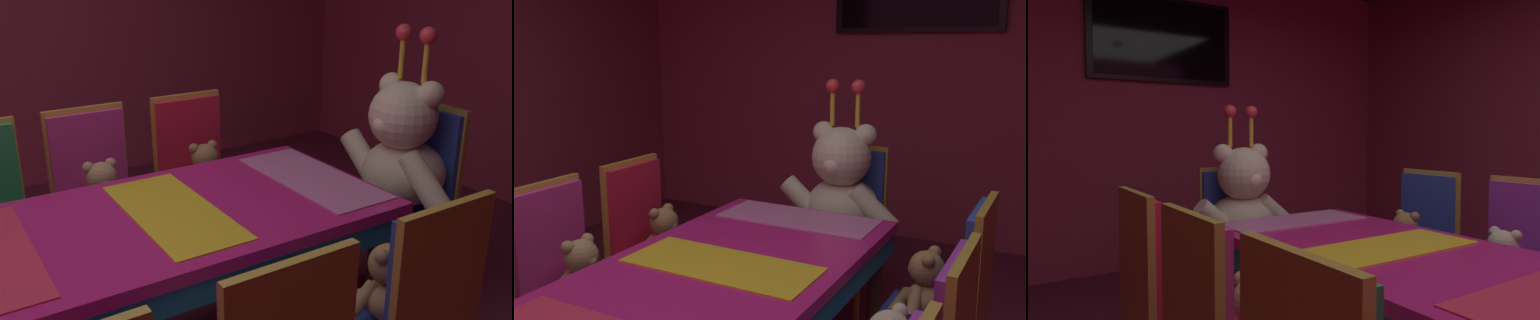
% 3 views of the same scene
% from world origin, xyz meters
% --- Properties ---
extents(wall_back, '(5.20, 0.12, 2.80)m').
position_xyz_m(wall_back, '(0.00, 3.20, 1.40)').
color(wall_back, '#99334C').
rests_on(wall_back, ground_plane).
extents(banquet_table, '(0.90, 2.44, 0.75)m').
position_xyz_m(banquet_table, '(0.00, 0.00, 0.65)').
color(banquet_table, '#C61E72').
rests_on(banquet_table, ground_plane).
extents(chair_left_3, '(0.42, 0.41, 0.98)m').
position_xyz_m(chair_left_3, '(-0.82, 0.84, 0.60)').
color(chair_left_3, red).
rests_on(chair_left_3, ground_plane).
extents(teddy_left_3, '(0.25, 0.32, 0.30)m').
position_xyz_m(teddy_left_3, '(-0.68, 0.84, 0.59)').
color(teddy_left_3, '#9E7247').
rests_on(teddy_left_3, chair_left_3).
extents(chair_right_2, '(0.42, 0.41, 0.98)m').
position_xyz_m(chair_right_2, '(0.84, 0.27, 0.60)').
color(chair_right_2, purple).
rests_on(chair_right_2, ground_plane).
extents(teddy_right_2, '(0.24, 0.31, 0.29)m').
position_xyz_m(teddy_right_2, '(0.69, 0.27, 0.58)').
color(teddy_right_2, beige).
rests_on(teddy_right_2, chair_right_2).
extents(chair_right_3, '(0.42, 0.41, 0.98)m').
position_xyz_m(chair_right_3, '(0.82, 0.86, 0.60)').
color(chair_right_3, '#2D47B2').
rests_on(chair_right_3, ground_plane).
extents(teddy_right_3, '(0.24, 0.31, 0.30)m').
position_xyz_m(teddy_right_3, '(0.67, 0.86, 0.59)').
color(teddy_right_3, '#9E7247').
rests_on(teddy_right_3, chair_right_3).
extents(throne_chair, '(0.41, 0.42, 0.98)m').
position_xyz_m(throne_chair, '(0.00, 1.76, 0.60)').
color(throne_chair, '#2D47B2').
rests_on(throne_chair, ground_plane).
extents(king_teddy_bear, '(0.73, 0.56, 0.93)m').
position_xyz_m(king_teddy_bear, '(0.00, 1.59, 0.76)').
color(king_teddy_bear, beige).
rests_on(king_teddy_bear, throne_chair).
extents(wall_tv, '(1.30, 0.06, 0.76)m').
position_xyz_m(wall_tv, '(0.00, 3.11, 2.05)').
color(wall_tv, black).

